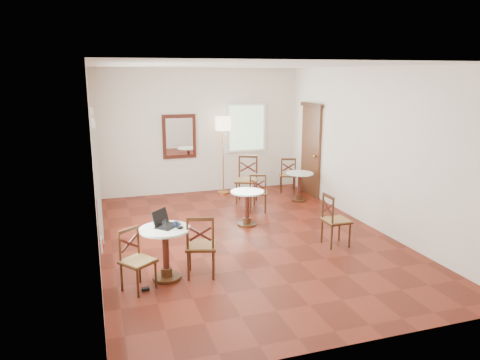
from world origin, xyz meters
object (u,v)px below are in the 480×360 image
(cafe_table_mid, at_px, (247,204))
(chair_mid_b, at_px, (335,220))
(chair_mid_a, at_px, (258,192))
(laptop, at_px, (164,222))
(chair_back_b, at_px, (247,180))
(floor_lamp, at_px, (223,129))
(mouse, at_px, (180,228))
(chair_near_b, at_px, (137,260))
(chair_near_a, at_px, (201,246))
(water_glass, at_px, (165,224))
(cafe_table_back, at_px, (299,183))
(navy_mug, at_px, (176,224))
(chair_back_a, at_px, (288,175))
(cafe_table_near, at_px, (166,248))
(power_adapter, at_px, (145,289))

(cafe_table_mid, distance_m, chair_mid_b, 1.82)
(chair_mid_a, height_order, laptop, laptop)
(chair_back_b, xyz_separation_m, floor_lamp, (-0.29, 0.94, 1.06))
(laptop, distance_m, mouse, 0.26)
(chair_near_b, bearing_deg, chair_near_a, -26.68)
(cafe_table_mid, relative_size, chair_near_a, 0.73)
(floor_lamp, distance_m, water_glass, 4.92)
(cafe_table_back, height_order, chair_mid_a, chair_mid_a)
(chair_near_a, bearing_deg, cafe_table_mid, -109.63)
(chair_near_b, bearing_deg, cafe_table_back, 4.32)
(chair_back_b, bearing_deg, laptop, -98.30)
(mouse, height_order, navy_mug, navy_mug)
(cafe_table_back, relative_size, water_glass, 6.09)
(cafe_table_back, bearing_deg, chair_near_a, -133.53)
(chair_near_a, xyz_separation_m, chair_back_a, (3.16, 4.09, -0.03))
(mouse, bearing_deg, chair_mid_b, 4.72)
(floor_lamp, distance_m, laptop, 4.84)
(cafe_table_mid, xyz_separation_m, chair_back_b, (0.52, 1.54, 0.10))
(cafe_table_back, xyz_separation_m, chair_near_a, (-3.08, -3.24, 0.06))
(chair_back_a, height_order, laptop, laptop)
(floor_lamp, bearing_deg, cafe_table_near, -115.67)
(chair_near_b, relative_size, floor_lamp, 0.45)
(cafe_table_mid, bearing_deg, cafe_table_back, 36.84)
(cafe_table_back, relative_size, chair_mid_a, 0.79)
(navy_mug, bearing_deg, chair_back_b, 56.96)
(water_glass, bearing_deg, power_adapter, -139.69)
(chair_near_a, relative_size, water_glass, 8.63)
(chair_near_a, height_order, laptop, laptop)
(mouse, bearing_deg, cafe_table_back, 38.04)
(cafe_table_near, xyz_separation_m, laptop, (0.01, 0.09, 0.35))
(chair_mid_b, relative_size, chair_back_a, 1.04)
(chair_mid_a, height_order, chair_mid_b, chair_mid_b)
(chair_mid_a, xyz_separation_m, chair_back_b, (0.00, 0.74, 0.11))
(chair_mid_a, bearing_deg, chair_near_a, 77.47)
(chair_near_b, bearing_deg, floor_lamp, 25.18)
(cafe_table_near, distance_m, chair_near_b, 0.48)
(laptop, bearing_deg, chair_mid_b, -38.52)
(floor_lamp, height_order, navy_mug, floor_lamp)
(cafe_table_back, xyz_separation_m, chair_near_b, (-4.00, -3.39, 0.01))
(chair_mid_b, xyz_separation_m, power_adapter, (-3.28, -0.71, -0.43))
(cafe_table_mid, relative_size, chair_back_b, 0.64)
(cafe_table_back, bearing_deg, chair_near_b, -139.71)
(cafe_table_back, distance_m, navy_mug, 4.67)
(chair_back_a, distance_m, power_adapter, 5.89)
(cafe_table_back, bearing_deg, chair_back_b, 167.67)
(cafe_table_near, distance_m, navy_mug, 0.37)
(chair_mid_b, bearing_deg, laptop, 96.43)
(chair_back_a, distance_m, navy_mug, 5.33)
(chair_back_a, xyz_separation_m, power_adapter, (-4.00, -4.31, -0.41))
(mouse, relative_size, water_glass, 0.95)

